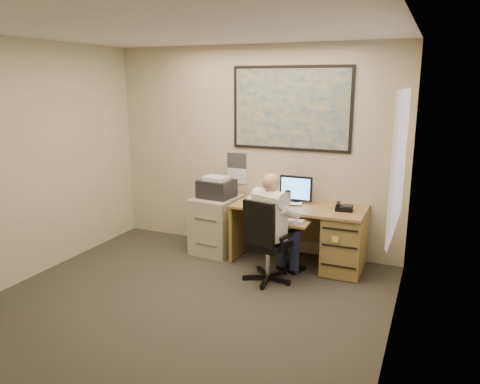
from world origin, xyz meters
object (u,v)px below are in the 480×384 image
at_px(filing_cabinet, 217,219).
at_px(person, 269,228).
at_px(desk, 326,232).
at_px(office_chair, 267,258).

height_order(filing_cabinet, person, person).
bearing_deg(filing_cabinet, desk, 6.51).
relative_size(filing_cabinet, person, 0.83).
bearing_deg(desk, person, -128.91).
bearing_deg(filing_cabinet, office_chair, -29.77).
xyz_separation_m(filing_cabinet, office_chair, (0.96, -0.67, -0.16)).
distance_m(filing_cabinet, office_chair, 1.18).
relative_size(desk, filing_cabinet, 1.55).
bearing_deg(desk, filing_cabinet, -178.81).
bearing_deg(person, desk, 73.42).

